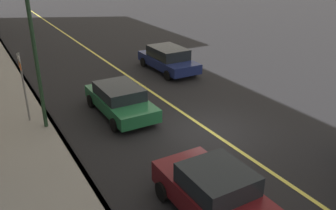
# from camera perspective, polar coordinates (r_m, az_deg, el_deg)

# --- Properties ---
(ground) EXTENTS (200.00, 200.00, 0.00)m
(ground) POSITION_cam_1_polar(r_m,az_deg,el_deg) (15.01, 6.88, -4.28)
(ground) COLOR black
(sidewalk_slab) EXTENTS (80.00, 3.16, 0.15)m
(sidewalk_slab) POSITION_cam_1_polar(r_m,az_deg,el_deg) (12.59, -20.65, -11.31)
(sidewalk_slab) COLOR gray
(sidewalk_slab) RESTS_ON ground
(curb_edge) EXTENTS (80.00, 0.16, 0.15)m
(curb_edge) POSITION_cam_1_polar(r_m,az_deg,el_deg) (12.80, -14.02, -9.75)
(curb_edge) COLOR slate
(curb_edge) RESTS_ON ground
(lane_stripe_center) EXTENTS (80.00, 0.16, 0.01)m
(lane_stripe_center) POSITION_cam_1_polar(r_m,az_deg,el_deg) (15.01, 6.88, -4.26)
(lane_stripe_center) COLOR #D8CC4C
(lane_stripe_center) RESTS_ON ground
(car_green) EXTENTS (4.62, 2.05, 1.37)m
(car_green) POSITION_cam_1_polar(r_m,az_deg,el_deg) (16.39, -7.79, 0.93)
(car_green) COLOR #1E6038
(car_green) RESTS_ON ground
(car_maroon) EXTENTS (3.92, 2.02, 1.58)m
(car_maroon) POSITION_cam_1_polar(r_m,az_deg,el_deg) (10.19, 7.46, -13.83)
(car_maroon) COLOR #591116
(car_maroon) RESTS_ON ground
(car_navy) EXTENTS (4.79, 2.12, 1.52)m
(car_navy) POSITION_cam_1_polar(r_m,az_deg,el_deg) (22.44, 0.01, 7.50)
(car_navy) COLOR navy
(car_navy) RESTS_ON ground
(traffic_light_mast) EXTENTS (0.28, 4.00, 6.46)m
(traffic_light_mast) POSITION_cam_1_polar(r_m,az_deg,el_deg) (14.88, -15.88, 12.72)
(traffic_light_mast) COLOR #1E3823
(traffic_light_mast) RESTS_ON ground
(street_sign_post) EXTENTS (0.60, 0.08, 3.19)m
(street_sign_post) POSITION_cam_1_polar(r_m,az_deg,el_deg) (16.08, -22.37, 3.24)
(street_sign_post) COLOR slate
(street_sign_post) RESTS_ON ground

